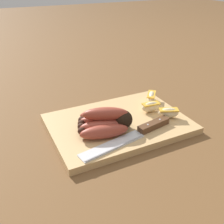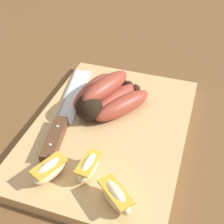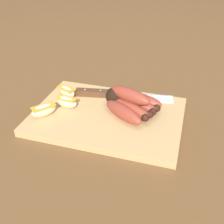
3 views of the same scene
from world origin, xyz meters
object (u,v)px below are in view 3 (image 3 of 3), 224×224
at_px(apple_wedge_near, 67,91).
at_px(apple_wedge_middle, 44,110).
at_px(apple_wedge_far, 67,102).
at_px(banana_bunch, 130,103).
at_px(chefs_knife, 109,94).

bearing_deg(apple_wedge_near, apple_wedge_middle, -97.07).
height_order(apple_wedge_near, apple_wedge_far, same).
bearing_deg(apple_wedge_middle, banana_bunch, 22.69).
distance_m(banana_bunch, apple_wedge_near, 0.19).
distance_m(banana_bunch, apple_wedge_far, 0.17).
relative_size(apple_wedge_middle, apple_wedge_far, 1.08).
bearing_deg(apple_wedge_near, apple_wedge_far, -65.43).
relative_size(banana_bunch, apple_wedge_middle, 2.41).
bearing_deg(apple_wedge_near, chefs_knife, 16.93).
bearing_deg(apple_wedge_middle, apple_wedge_near, 82.93).
xyz_separation_m(chefs_knife, apple_wedge_middle, (-0.13, -0.14, 0.01)).
relative_size(chefs_knife, apple_wedge_middle, 4.35).
xyz_separation_m(apple_wedge_near, apple_wedge_middle, (-0.01, -0.11, 0.00)).
relative_size(apple_wedge_near, apple_wedge_middle, 0.99).
bearing_deg(apple_wedge_far, apple_wedge_middle, -124.80).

